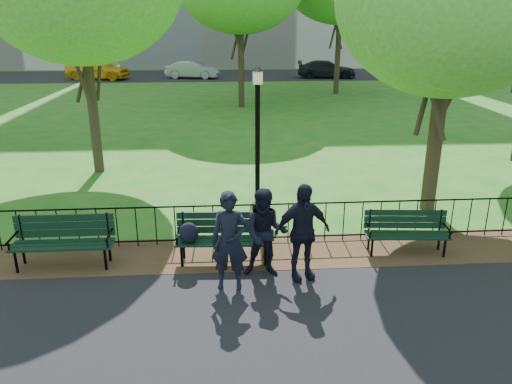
{
  "coord_description": "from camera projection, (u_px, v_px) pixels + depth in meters",
  "views": [
    {
      "loc": [
        -0.79,
        -7.75,
        4.59
      ],
      "look_at": [
        -0.13,
        1.5,
        1.34
      ],
      "focal_mm": 35.0,
      "sensor_mm": 36.0,
      "label": 1
    }
  ],
  "objects": [
    {
      "name": "person_right",
      "position": [
        302.0,
        232.0,
        9.01
      ],
      "size": [
        1.15,
        0.68,
        1.83
      ],
      "primitive_type": "imported",
      "rotation": [
        0.0,
        0.0,
        0.24
      ],
      "color": "black",
      "rests_on": "asphalt_path"
    },
    {
      "name": "sedan_silver",
      "position": [
        192.0,
        70.0,
        39.36
      ],
      "size": [
        4.33,
        2.23,
        1.36
      ],
      "primitive_type": "imported",
      "rotation": [
        0.0,
        0.0,
        1.37
      ],
      "color": "#A4A7AC",
      "rests_on": "far_street"
    },
    {
      "name": "sedan_dark",
      "position": [
        326.0,
        69.0,
        39.8
      ],
      "size": [
        4.86,
        2.56,
        1.34
      ],
      "primitive_type": "imported",
      "rotation": [
        0.0,
        0.0,
        1.42
      ],
      "color": "black",
      "rests_on": "far_street"
    },
    {
      "name": "person_mid",
      "position": [
        266.0,
        233.0,
        9.12
      ],
      "size": [
        0.87,
        0.52,
        1.69
      ],
      "primitive_type": "imported",
      "rotation": [
        0.0,
        0.0,
        -0.12
      ],
      "color": "black",
      "rests_on": "asphalt_path"
    },
    {
      "name": "park_bench_left_a",
      "position": [
        63.0,
        236.0,
        9.59
      ],
      "size": [
        1.91,
        0.6,
        1.08
      ],
      "rotation": [
        0.0,
        0.0,
        -0.0
      ],
      "color": "black",
      "rests_on": "ground"
    },
    {
      "name": "lamppost",
      "position": [
        258.0,
        135.0,
        12.0
      ],
      "size": [
        0.32,
        0.32,
        3.53
      ],
      "color": "black",
      "rests_on": "ground"
    },
    {
      "name": "iron_fence",
      "position": [
        260.0,
        221.0,
        10.58
      ],
      "size": [
        24.06,
        0.06,
        1.0
      ],
      "color": "black",
      "rests_on": "ground"
    },
    {
      "name": "far_street",
      "position": [
        229.0,
        75.0,
        41.81
      ],
      "size": [
        70.0,
        9.0,
        0.01
      ],
      "primitive_type": "cube",
      "color": "black",
      "rests_on": "ground"
    },
    {
      "name": "park_bench_right_a",
      "position": [
        406.0,
        228.0,
        10.16
      ],
      "size": [
        1.71,
        0.66,
        0.95
      ],
      "rotation": [
        0.0,
        0.0,
        -0.09
      ],
      "color": "black",
      "rests_on": "ground"
    },
    {
      "name": "park_bench_main",
      "position": [
        212.0,
        232.0,
        9.71
      ],
      "size": [
        1.89,
        0.66,
        1.06
      ],
      "rotation": [
        0.0,
        0.0,
        -0.05
      ],
      "color": "black",
      "rests_on": "ground"
    },
    {
      "name": "dirt_strip",
      "position": [
        262.0,
        252.0,
        10.27
      ],
      "size": [
        60.0,
        1.6,
        0.01
      ],
      "primitive_type": "cube",
      "color": "#3E2819",
      "rests_on": "ground"
    },
    {
      "name": "taxi",
      "position": [
        97.0,
        69.0,
        38.65
      ],
      "size": [
        5.15,
        2.94,
        1.65
      ],
      "primitive_type": "imported",
      "rotation": [
        0.0,
        0.0,
        1.36
      ],
      "color": "gold",
      "rests_on": "far_street"
    },
    {
      "name": "person_left",
      "position": [
        230.0,
        241.0,
        8.67
      ],
      "size": [
        0.7,
        0.5,
        1.8
      ],
      "primitive_type": "imported",
      "rotation": [
        0.0,
        0.0,
        -0.11
      ],
      "color": "black",
      "rests_on": "asphalt_path"
    },
    {
      "name": "ground",
      "position": [
        269.0,
        291.0,
        8.87
      ],
      "size": [
        120.0,
        120.0,
        0.0
      ],
      "primitive_type": "plane",
      "color": "#1F671B"
    }
  ]
}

